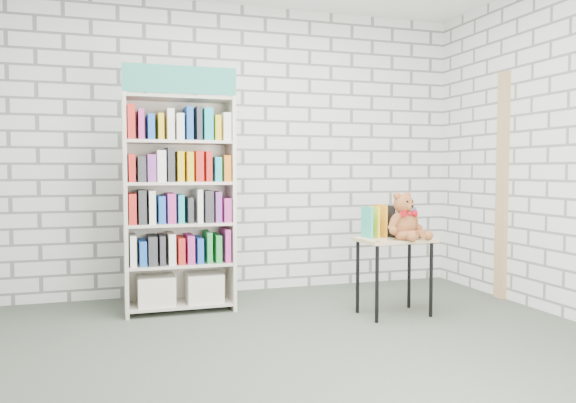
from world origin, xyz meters
name	(u,v)px	position (x,y,z in m)	size (l,w,h in m)	color
ground	(311,352)	(0.00, 0.00, 0.00)	(4.50, 4.50, 0.00)	#41493E
room_shell	(312,79)	(0.00, 0.00, 1.78)	(4.52, 4.02, 2.81)	silver
bookshelf	(179,202)	(-0.70, 1.36, 0.93)	(0.91, 0.35, 2.04)	beige
display_table	(394,249)	(0.98, 0.69, 0.55)	(0.62, 0.45, 0.64)	tan
table_books	(388,222)	(0.97, 0.79, 0.77)	(0.43, 0.21, 0.25)	#2AB69A
teddy_bear	(405,220)	(1.02, 0.60, 0.79)	(0.35, 0.34, 0.38)	brown
door_trim	(502,186)	(2.23, 0.95, 1.05)	(0.05, 0.12, 2.10)	tan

